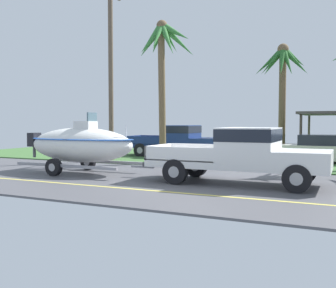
# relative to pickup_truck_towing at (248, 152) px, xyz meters

# --- Properties ---
(ground) EXTENTS (36.00, 22.00, 0.11)m
(ground) POSITION_rel_pickup_truck_towing_xyz_m (-1.68, 7.85, -1.03)
(ground) COLOR #4C4C51
(pickup_truck_towing) EXTENTS (5.87, 2.16, 1.80)m
(pickup_truck_towing) POSITION_rel_pickup_truck_towing_xyz_m (0.00, 0.00, 0.00)
(pickup_truck_towing) COLOR silver
(pickup_truck_towing) RESTS_ON ground
(boat_on_trailer) EXTENTS (5.71, 2.31, 2.34)m
(boat_on_trailer) POSITION_rel_pickup_truck_towing_xyz_m (-6.53, -0.00, 0.09)
(boat_on_trailer) COLOR gray
(boat_on_trailer) RESTS_ON ground
(parked_pickup_background) EXTENTS (5.75, 2.09, 1.81)m
(parked_pickup_background) POSITION_rel_pickup_truck_towing_xyz_m (-5.70, 7.96, 0.00)
(parked_pickup_background) COLOR navy
(parked_pickup_background) RESTS_ON ground
(parked_sedan_near) EXTENTS (4.52, 1.89, 1.38)m
(parked_sedan_near) POSITION_rel_pickup_truck_towing_xyz_m (2.11, 7.92, -0.34)
(parked_sedan_near) COLOR beige
(parked_sedan_near) RESTS_ON ground
(palm_tree_near_right) EXTENTS (2.76, 3.06, 6.85)m
(palm_tree_near_right) POSITION_rel_pickup_truck_towing_xyz_m (-5.31, 4.78, 4.31)
(palm_tree_near_right) COLOR brown
(palm_tree_near_right) RESTS_ON ground
(palm_tree_far_left) EXTENTS (3.27, 2.81, 6.54)m
(palm_tree_far_left) POSITION_rel_pickup_truck_towing_xyz_m (-0.72, 11.30, 3.92)
(palm_tree_far_left) COLOR brown
(palm_tree_far_left) RESTS_ON ground
(utility_pole) EXTENTS (0.24, 1.80, 8.95)m
(utility_pole) POSITION_rel_pickup_truck_towing_xyz_m (-8.09, 4.54, 3.62)
(utility_pole) COLOR brown
(utility_pole) RESTS_ON ground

